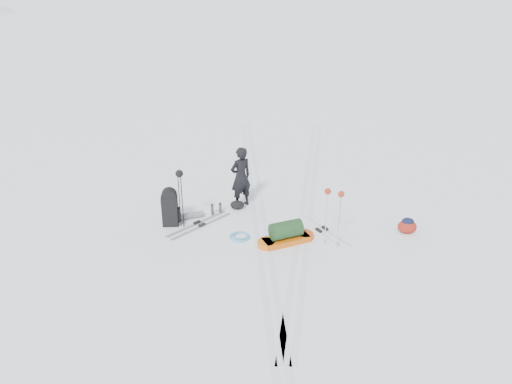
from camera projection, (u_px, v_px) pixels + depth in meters
ground at (260, 225)px, 12.69m from camera, size 200.00×200.00×0.00m
ski_tracks at (283, 210)px, 13.48m from camera, size 3.38×17.97×0.01m
skier at (241, 177)px, 13.38m from camera, size 0.74×0.68×1.69m
pulk_sled at (286, 235)px, 11.81m from camera, size 1.49×0.96×0.55m
expedition_rucksack at (173, 208)px, 12.56m from camera, size 1.01×0.70×1.00m
ski_poles_black at (180, 181)px, 12.11m from camera, size 0.21×0.19×1.54m
ski_poles_silver at (334, 199)px, 11.25m from camera, size 0.43×0.29×1.45m
touring_skis_grey at (199, 225)px, 12.68m from camera, size 1.52×1.60×0.07m
touring_skis_white at (322, 230)px, 12.41m from camera, size 1.27×1.81×0.07m
rope_coil at (240, 236)px, 12.10m from camera, size 0.55×0.55×0.06m
small_daypack at (407, 226)px, 12.25m from camera, size 0.51×0.41×0.40m
thermos_pair at (216, 209)px, 13.21m from camera, size 0.30×0.21×0.31m
stuff_sack at (237, 205)px, 13.49m from camera, size 0.46×0.41×0.24m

